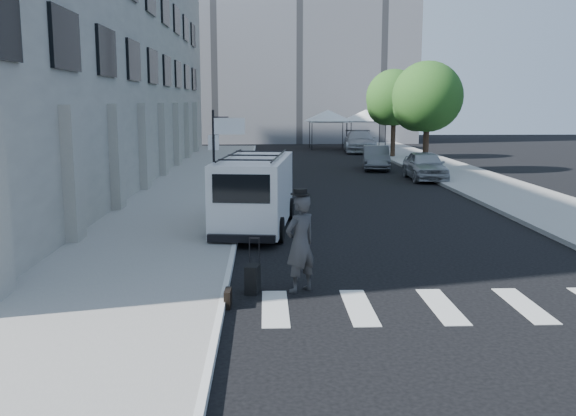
{
  "coord_description": "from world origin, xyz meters",
  "views": [
    {
      "loc": [
        -1.18,
        -14.69,
        3.89
      ],
      "look_at": [
        -0.62,
        0.78,
        1.3
      ],
      "focal_mm": 40.0,
      "sensor_mm": 36.0,
      "label": 1
    }
  ],
  "objects": [
    {
      "name": "parked_car_b",
      "position": [
        5.22,
        21.9,
        0.67
      ],
      "size": [
        1.92,
        4.24,
        1.35
      ],
      "primitive_type": "imported",
      "rotation": [
        0.0,
        0.0,
        -0.12
      ],
      "color": "#54565C",
      "rests_on": "ground"
    },
    {
      "name": "building_left",
      "position": [
        -11.5,
        18.0,
        6.0
      ],
      "size": [
        10.0,
        44.0,
        12.0
      ],
      "primitive_type": "cube",
      "color": "gray",
      "rests_on": "ground"
    },
    {
      "name": "sidewalk_left",
      "position": [
        -4.25,
        16.0,
        0.07
      ],
      "size": [
        4.5,
        48.0,
        0.15
      ],
      "primitive_type": "cube",
      "color": "gray",
      "rests_on": "ground"
    },
    {
      "name": "parked_car_a",
      "position": [
        6.8,
        16.85,
        0.72
      ],
      "size": [
        1.82,
        4.29,
        1.45
      ],
      "primitive_type": "imported",
      "rotation": [
        0.0,
        0.0,
        -0.03
      ],
      "color": "#9A9DA1",
      "rests_on": "ground"
    },
    {
      "name": "briefcase",
      "position": [
        -1.9,
        -2.88,
        0.17
      ],
      "size": [
        0.14,
        0.44,
        0.34
      ],
      "primitive_type": "cube",
      "rotation": [
        0.0,
        0.0,
        -0.04
      ],
      "color": "black",
      "rests_on": "ground"
    },
    {
      "name": "tree_far",
      "position": [
        7.5,
        29.15,
        3.97
      ],
      "size": [
        3.8,
        3.83,
        6.03
      ],
      "color": "black",
      "rests_on": "ground"
    },
    {
      "name": "parked_car_c",
      "position": [
        6.13,
        34.57,
        0.82
      ],
      "size": [
        2.75,
        5.83,
        1.65
      ],
      "primitive_type": "imported",
      "rotation": [
        0.0,
        0.0,
        -0.08
      ],
      "color": "#A5A8AD",
      "rests_on": "ground"
    },
    {
      "name": "building_far",
      "position": [
        2.0,
        50.0,
        12.5
      ],
      "size": [
        22.0,
        12.0,
        25.0
      ],
      "primitive_type": "cube",
      "color": "slate",
      "rests_on": "ground"
    },
    {
      "name": "tent_left",
      "position": [
        4.0,
        38.0,
        2.71
      ],
      "size": [
        4.0,
        4.0,
        3.2
      ],
      "color": "black",
      "rests_on": "ground"
    },
    {
      "name": "cargo_van",
      "position": [
        -1.48,
        4.7,
        1.15
      ],
      "size": [
        2.57,
        6.0,
        2.2
      ],
      "rotation": [
        0.0,
        0.0,
        -0.12
      ],
      "color": "white",
      "rests_on": "ground"
    },
    {
      "name": "businessman",
      "position": [
        -0.47,
        -1.93,
        1.01
      ],
      "size": [
        0.88,
        0.84,
        2.03
      ],
      "primitive_type": "imported",
      "rotation": [
        0.0,
        0.0,
        3.81
      ],
      "color": "#343537",
      "rests_on": "ground"
    },
    {
      "name": "tent_right",
      "position": [
        7.2,
        38.5,
        2.71
      ],
      "size": [
        4.0,
        4.0,
        3.2
      ],
      "color": "black",
      "rests_on": "ground"
    },
    {
      "name": "tree_near",
      "position": [
        7.5,
        20.15,
        3.97
      ],
      "size": [
        3.8,
        3.83,
        6.03
      ],
      "color": "black",
      "rests_on": "ground"
    },
    {
      "name": "sign_pole",
      "position": [
        -2.36,
        3.2,
        2.65
      ],
      "size": [
        1.03,
        0.07,
        3.5
      ],
      "color": "black",
      "rests_on": "sidewalk_left"
    },
    {
      "name": "suitcase",
      "position": [
        -1.44,
        -2.0,
        0.3
      ],
      "size": [
        0.33,
        0.45,
        1.13
      ],
      "rotation": [
        0.0,
        0.0,
        -0.21
      ],
      "color": "black",
      "rests_on": "ground"
    },
    {
      "name": "sidewalk_right",
      "position": [
        9.0,
        20.0,
        0.07
      ],
      "size": [
        4.0,
        56.0,
        0.15
      ],
      "primitive_type": "cube",
      "color": "gray",
      "rests_on": "ground"
    },
    {
      "name": "ground",
      "position": [
        0.0,
        0.0,
        0.0
      ],
      "size": [
        120.0,
        120.0,
        0.0
      ],
      "primitive_type": "plane",
      "color": "black",
      "rests_on": "ground"
    }
  ]
}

